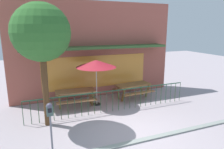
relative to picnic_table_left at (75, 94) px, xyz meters
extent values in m
plane|color=#A1959D|center=(1.41, -3.18, -0.61)|extent=(40.00, 40.00, 0.00)
cube|color=#5D2C1F|center=(1.41, 1.36, -0.61)|extent=(8.69, 0.54, 0.01)
cube|color=#A65346|center=(1.41, 1.36, 1.86)|extent=(8.69, 0.50, 4.94)
cube|color=orange|center=(1.41, 1.10, 0.74)|extent=(5.65, 0.02, 1.70)
cube|color=#325B2A|center=(1.41, 0.69, 2.05)|extent=(7.39, 0.84, 0.12)
cube|color=#1D4631|center=(1.41, -1.19, 0.34)|extent=(7.30, 0.04, 0.04)
cylinder|color=#1C4929|center=(-2.24, -1.19, -0.14)|extent=(0.02, 0.02, 0.95)
cylinder|color=#21462A|center=(-1.96, -1.19, -0.14)|extent=(0.02, 0.02, 0.95)
cylinder|color=#1E4C26|center=(-1.68, -1.19, -0.14)|extent=(0.02, 0.02, 0.95)
cylinder|color=#214D1F|center=(-1.40, -1.19, -0.14)|extent=(0.02, 0.02, 0.95)
cylinder|color=#254D22|center=(-1.12, -1.19, -0.14)|extent=(0.02, 0.02, 0.95)
cylinder|color=#2A4121|center=(-0.84, -1.19, -0.14)|extent=(0.02, 0.02, 0.95)
cylinder|color=#24481F|center=(-0.56, -1.19, -0.14)|extent=(0.02, 0.02, 0.95)
cylinder|color=#22432D|center=(-0.28, -1.19, -0.14)|extent=(0.02, 0.02, 0.95)
cylinder|color=#1D4C25|center=(0.00, -1.19, -0.14)|extent=(0.02, 0.02, 0.95)
cylinder|color=#1C452A|center=(0.29, -1.19, -0.14)|extent=(0.02, 0.02, 0.95)
cylinder|color=#26441F|center=(0.57, -1.19, -0.14)|extent=(0.02, 0.02, 0.95)
cylinder|color=#1B4026|center=(0.85, -1.19, -0.14)|extent=(0.02, 0.02, 0.95)
cylinder|color=#2D4631|center=(1.13, -1.19, -0.14)|extent=(0.02, 0.02, 0.95)
cylinder|color=#214626|center=(1.41, -1.19, -0.14)|extent=(0.02, 0.02, 0.95)
cylinder|color=#1A5022|center=(1.69, -1.19, -0.14)|extent=(0.02, 0.02, 0.95)
cylinder|color=#263E27|center=(1.97, -1.19, -0.14)|extent=(0.02, 0.02, 0.95)
cylinder|color=#2A4425|center=(2.25, -1.19, -0.14)|extent=(0.02, 0.02, 0.95)
cylinder|color=#2D4120|center=(2.53, -1.19, -0.14)|extent=(0.02, 0.02, 0.95)
cylinder|color=#1E4C28|center=(2.81, -1.19, -0.14)|extent=(0.02, 0.02, 0.95)
cylinder|color=#25512E|center=(3.09, -1.19, -0.14)|extent=(0.02, 0.02, 0.95)
cylinder|color=#233D2F|center=(3.37, -1.19, -0.14)|extent=(0.02, 0.02, 0.95)
cylinder|color=#1C472F|center=(3.66, -1.19, -0.14)|extent=(0.02, 0.02, 0.95)
cylinder|color=#214A22|center=(3.94, -1.19, -0.14)|extent=(0.02, 0.02, 0.95)
cylinder|color=#194E30|center=(4.22, -1.19, -0.14)|extent=(0.02, 0.02, 0.95)
cylinder|color=#224B30|center=(4.50, -1.19, -0.14)|extent=(0.02, 0.02, 0.95)
cylinder|color=#295025|center=(4.78, -1.19, -0.14)|extent=(0.02, 0.02, 0.95)
cylinder|color=#284B30|center=(5.06, -1.19, -0.14)|extent=(0.02, 0.02, 0.95)
cube|color=#90613D|center=(0.00, 0.00, 0.13)|extent=(1.85, 0.90, 0.07)
cube|color=#8E603C|center=(-0.04, -0.55, -0.17)|extent=(1.81, 0.40, 0.05)
cube|color=brown|center=(0.04, 0.55, -0.17)|extent=(1.81, 0.40, 0.05)
cube|color=brown|center=(-0.76, -0.22, -0.24)|extent=(0.10, 0.35, 0.78)
cube|color=brown|center=(-0.71, 0.34, -0.24)|extent=(0.10, 0.35, 0.78)
cube|color=brown|center=(0.71, -0.34, -0.24)|extent=(0.10, 0.35, 0.78)
cube|color=brown|center=(0.76, 0.22, -0.24)|extent=(0.10, 0.35, 0.78)
cube|color=brown|center=(3.03, 0.02, 0.13)|extent=(1.87, 0.93, 0.07)
cube|color=#915F36|center=(3.08, -0.53, -0.17)|extent=(1.82, 0.44, 0.05)
cube|color=brown|center=(2.97, 0.57, -0.17)|extent=(1.82, 0.44, 0.05)
cube|color=brown|center=(2.32, -0.33, -0.24)|extent=(0.10, 0.35, 0.78)
cube|color=brown|center=(2.26, 0.23, -0.24)|extent=(0.10, 0.35, 0.78)
cube|color=brown|center=(3.79, -0.19, -0.24)|extent=(0.10, 0.35, 0.78)
cube|color=brown|center=(3.73, 0.37, -0.24)|extent=(0.10, 0.35, 0.78)
cylinder|color=black|center=(0.99, -0.18, -0.59)|extent=(0.36, 0.36, 0.05)
cylinder|color=beige|center=(0.99, -0.18, 0.45)|extent=(0.04, 0.04, 2.13)
cone|color=#B12332|center=(0.99, -0.18, 1.40)|extent=(1.86, 1.86, 0.34)
cylinder|color=slate|center=(-1.40, -3.35, -0.02)|extent=(0.06, 0.06, 1.18)
cube|color=#3D5451|center=(-1.40, -3.35, 0.71)|extent=(0.18, 0.14, 0.29)
sphere|color=#4A475B|center=(-1.40, -3.35, 0.86)|extent=(0.17, 0.17, 0.17)
cube|color=black|center=(-1.40, -3.42, 0.75)|extent=(0.11, 0.01, 0.13)
cylinder|color=#4E331C|center=(-1.38, -1.45, 0.84)|extent=(0.22, 0.22, 2.91)
sphere|color=#2F672A|center=(-1.38, -1.45, 2.86)|extent=(2.05, 2.05, 2.05)
cube|color=gray|center=(1.41, -3.81, -0.61)|extent=(12.17, 0.20, 0.11)
camera|label=1|loc=(-1.74, -9.02, 3.03)|focal=32.58mm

